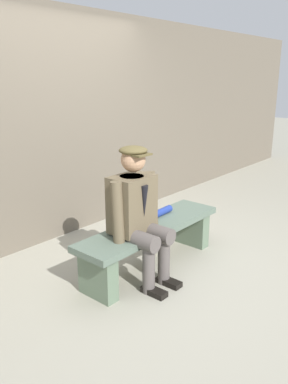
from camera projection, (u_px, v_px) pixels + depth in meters
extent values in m
plane|color=gray|center=(151.00, 266.00, 3.87)|extent=(30.00, 30.00, 0.00)
cube|color=#556558|center=(151.00, 227.00, 3.74)|extent=(1.69, 0.43, 0.06)
cube|color=#596D57|center=(192.00, 228.00, 4.33)|extent=(0.13, 0.37, 0.39)
cube|color=#596D57|center=(98.00, 276.00, 3.29)|extent=(0.13, 0.37, 0.39)
cube|color=brown|center=(132.00, 204.00, 3.46)|extent=(0.39, 0.28, 0.52)
cylinder|color=#1E2338|center=(132.00, 179.00, 3.39)|extent=(0.21, 0.21, 0.06)
cone|color=black|center=(144.00, 201.00, 3.35)|extent=(0.07, 0.07, 0.28)
sphere|color=tan|center=(133.00, 160.00, 3.33)|extent=(0.22, 0.22, 0.22)
ellipsoid|color=brown|center=(133.00, 150.00, 3.30)|extent=(0.25, 0.25, 0.08)
cube|color=brown|center=(142.00, 155.00, 3.25)|extent=(0.17, 0.10, 0.02)
cylinder|color=#544D4A|center=(152.00, 231.00, 3.52)|extent=(0.15, 0.44, 0.15)
cylinder|color=#544D4A|center=(164.00, 259.00, 3.50)|extent=(0.11, 0.11, 0.47)
cube|color=black|center=(169.00, 282.00, 3.52)|extent=(0.10, 0.24, 0.05)
cylinder|color=brown|center=(151.00, 201.00, 3.60)|extent=(0.11, 0.16, 0.55)
cylinder|color=#544D4A|center=(136.00, 238.00, 3.36)|extent=(0.15, 0.44, 0.15)
cylinder|color=#544D4A|center=(149.00, 268.00, 3.34)|extent=(0.11, 0.11, 0.47)
cube|color=black|center=(154.00, 292.00, 3.36)|extent=(0.10, 0.24, 0.05)
cylinder|color=brown|center=(118.00, 213.00, 3.27)|extent=(0.10, 0.13, 0.55)
cylinder|color=navy|center=(163.00, 211.00, 3.98)|extent=(0.26, 0.08, 0.07)
cube|color=#62594B|center=(54.00, 126.00, 4.39)|extent=(12.00, 0.24, 2.56)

